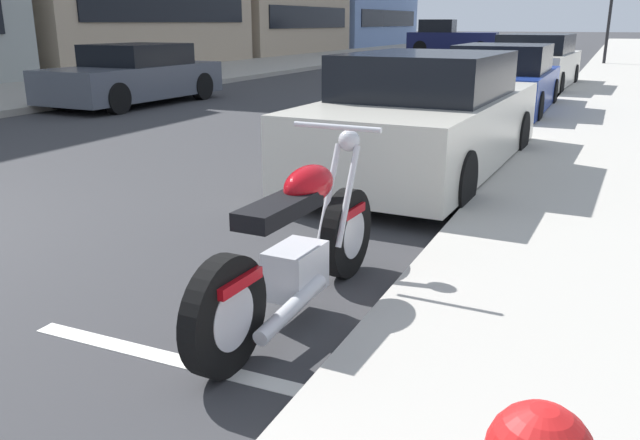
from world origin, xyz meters
name	(u,v)px	position (x,y,z in m)	size (l,w,h in m)	color
sidewalk_far_curb	(110,84)	(12.00, 7.16, 0.07)	(120.00, 5.00, 0.14)	gray
parking_stall_stripe	(198,365)	(0.00, -4.06, 0.00)	(0.12, 2.20, 0.01)	silver
parked_motorcycle	(298,250)	(0.79, -4.28, 0.43)	(2.15, 0.62, 1.12)	black
parked_car_near_corner	(427,119)	(4.92, -3.94, 0.67)	(4.66, 1.95, 1.42)	beige
parked_car_across_street	(503,82)	(10.59, -3.91, 0.64)	(4.13, 1.80, 1.35)	navy
parked_car_at_intersection	(535,64)	(15.77, -3.92, 0.70)	(4.77, 1.99, 1.45)	beige
crossing_truck	(450,38)	(34.92, 2.93, 0.88)	(2.46, 5.00, 1.89)	#141947
car_opposite_curb	(134,76)	(9.06, 3.79, 0.61)	(4.33, 1.91, 1.29)	#4C515B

